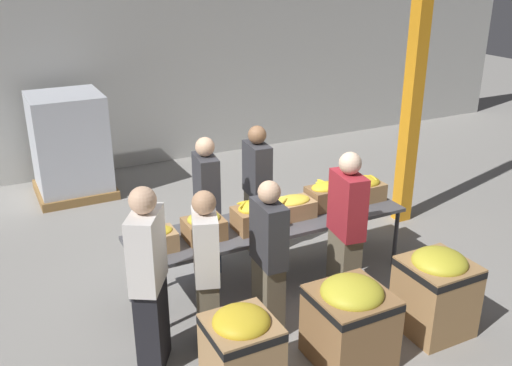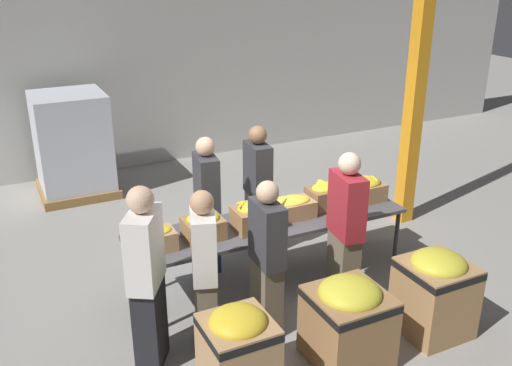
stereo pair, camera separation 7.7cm
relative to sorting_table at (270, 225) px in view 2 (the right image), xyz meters
name	(u,v)px [view 2 (the right image)]	position (x,y,z in m)	size (l,w,h in m)	color
ground_plane	(269,282)	(0.00, 0.00, -0.71)	(30.00, 30.00, 0.00)	gray
wall_back	(145,49)	(0.00, 4.52, 1.29)	(16.00, 0.08, 4.00)	#B7B7B2
sorting_table	(270,225)	(0.00, 0.00, 0.00)	(3.10, 0.79, 0.76)	#4C4C51
banana_box_0	(152,239)	(-1.32, -0.06, 0.17)	(0.45, 0.28, 0.26)	tan
banana_box_1	(203,225)	(-0.78, -0.04, 0.19)	(0.40, 0.36, 0.29)	olive
banana_box_2	(254,216)	(-0.23, -0.08, 0.20)	(0.43, 0.33, 0.31)	olive
banana_box_3	(293,207)	(0.28, 0.00, 0.17)	(0.45, 0.30, 0.25)	tan
banana_box_4	(326,195)	(0.74, 0.05, 0.20)	(0.40, 0.31, 0.31)	olive
banana_box_5	(367,189)	(1.30, 0.03, 0.18)	(0.39, 0.32, 0.28)	#A37A4C
volunteer_0	(207,205)	(-0.48, 0.63, 0.08)	(0.27, 0.45, 1.60)	#2D3856
volunteer_1	(205,273)	(-1.04, -0.74, 0.07)	(0.34, 0.47, 1.58)	#6B604C
volunteer_2	(258,191)	(0.21, 0.72, 0.09)	(0.25, 0.45, 1.62)	#6B604C
volunteer_3	(345,231)	(0.51, -0.67, 0.12)	(0.29, 0.48, 1.67)	#6B604C
volunteer_4	(267,260)	(-0.43, -0.77, 0.07)	(0.23, 0.43, 1.57)	#6B604C
volunteer_5	(147,280)	(-1.57, -0.74, 0.14)	(0.43, 0.51, 1.72)	black
donation_bin_0	(238,353)	(-1.05, -1.49, -0.27)	(0.55, 0.55, 0.84)	tan
donation_bin_1	(348,320)	(0.01, -1.49, -0.28)	(0.66, 0.66, 0.82)	olive
donation_bin_2	(435,290)	(1.02, -1.49, -0.26)	(0.62, 0.62, 0.86)	#A37A4C
support_pillar	(417,77)	(2.44, 0.66, 1.29)	(0.19, 0.19, 4.00)	orange
pallet_stack_0	(73,145)	(-1.46, 3.66, 0.06)	(1.13, 1.13, 1.57)	olive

